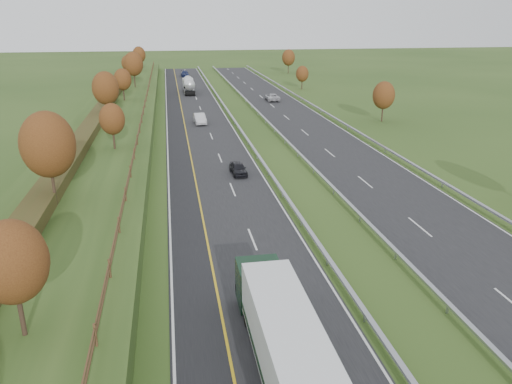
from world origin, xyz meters
TOP-DOWN VIEW (x-y plane):
  - ground at (8.00, 55.00)m, footprint 400.00×400.00m
  - near_carriageway at (0.00, 60.00)m, footprint 10.50×200.00m
  - far_carriageway at (16.50, 60.00)m, footprint 10.50×200.00m
  - hard_shoulder at (-3.75, 60.00)m, footprint 3.00×200.00m
  - lane_markings at (6.40, 59.88)m, footprint 26.75×200.00m
  - embankment_left at (-13.00, 60.00)m, footprint 12.00×200.00m
  - hedge_left at (-15.00, 60.00)m, footprint 2.20×180.00m
  - fence_left at (-8.50, 59.59)m, footprint 0.12×189.06m
  - median_barrier_near at (5.70, 60.00)m, footprint 0.32×200.00m
  - median_barrier_far at (10.80, 60.00)m, footprint 0.32×200.00m
  - outer_barrier_far at (22.30, 60.00)m, footprint 0.32×200.00m
  - trees_left at (-12.64, 56.63)m, footprint 6.64×164.30m
  - trees_far at (29.80, 89.21)m, footprint 8.45×118.60m
  - box_lorry at (0.02, 6.09)m, footprint 2.58×16.28m
  - road_tanker at (0.16, 103.54)m, footprint 2.40×11.22m
  - car_dark_near at (2.53, 39.97)m, footprint 1.76×3.95m
  - car_silver_mid at (0.22, 68.29)m, footprint 2.03×5.04m
  - car_small_far at (0.52, 136.29)m, footprint 2.38×5.47m
  - car_oncoming at (16.47, 89.04)m, footprint 2.49×5.35m

SIDE VIEW (x-z plane):
  - ground at x=8.00m, z-range 0.00..0.00m
  - near_carriageway at x=0.00m, z-range 0.00..0.04m
  - far_carriageway at x=16.50m, z-range 0.00..0.04m
  - hard_shoulder at x=-3.75m, z-range 0.00..0.04m
  - lane_markings at x=6.40m, z-range 0.04..0.05m
  - median_barrier_near at x=5.70m, z-range 0.26..0.97m
  - median_barrier_far at x=10.80m, z-range 0.26..0.97m
  - outer_barrier_far at x=22.30m, z-range 0.26..0.97m
  - car_dark_near at x=2.53m, z-range 0.04..1.36m
  - car_oncoming at x=16.47m, z-range 0.04..1.52m
  - car_small_far at x=0.52m, z-range 0.04..1.60m
  - car_silver_mid at x=0.22m, z-range 0.04..1.67m
  - embankment_left at x=-13.00m, z-range 0.00..2.00m
  - road_tanker at x=0.16m, z-range 0.13..3.59m
  - box_lorry at x=0.02m, z-range 0.30..4.36m
  - hedge_left at x=-15.00m, z-range 2.00..3.10m
  - fence_left at x=-8.50m, z-range 2.13..3.33m
  - trees_far at x=29.80m, z-range 0.69..7.81m
  - trees_left at x=-12.64m, z-range 2.53..10.20m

